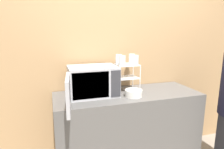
{
  "coord_description": "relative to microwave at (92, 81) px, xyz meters",
  "views": [
    {
      "loc": [
        -0.81,
        -1.71,
        1.64
      ],
      "look_at": [
        -0.18,
        0.34,
        1.16
      ],
      "focal_mm": 32.0,
      "sensor_mm": 36.0,
      "label": 1
    }
  ],
  "objects": [
    {
      "name": "glass_front_left",
      "position": [
        0.36,
        0.02,
        0.21
      ],
      "size": [
        0.07,
        0.07,
        0.11
      ],
      "color": "silver",
      "rests_on": "dish_rack"
    },
    {
      "name": "glass_back_right",
      "position": [
        0.52,
        0.14,
        0.21
      ],
      "size": [
        0.07,
        0.07,
        0.11
      ],
      "color": "silver",
      "rests_on": "dish_rack"
    },
    {
      "name": "microwave",
      "position": [
        0.0,
        0.0,
        0.0
      ],
      "size": [
        0.6,
        0.78,
        0.32
      ],
      "color": "#ADADB2",
      "rests_on": "counter"
    },
    {
      "name": "counter",
      "position": [
        0.4,
        -0.04,
        -0.63
      ],
      "size": [
        1.65,
        0.61,
        0.94
      ],
      "color": "#595654",
      "rests_on": "ground_plane"
    },
    {
      "name": "glass_front_right",
      "position": [
        0.51,
        0.01,
        0.21
      ],
      "size": [
        0.07,
        0.07,
        0.11
      ],
      "color": "silver",
      "rests_on": "dish_rack"
    },
    {
      "name": "dish_rack",
      "position": [
        0.44,
        0.08,
        0.07
      ],
      "size": [
        0.26,
        0.22,
        0.32
      ],
      "color": "white",
      "rests_on": "counter"
    },
    {
      "name": "glass_back_left",
      "position": [
        0.35,
        0.13,
        0.21
      ],
      "size": [
        0.07,
        0.07,
        0.11
      ],
      "color": "silver",
      "rests_on": "dish_rack"
    },
    {
      "name": "bowl",
      "position": [
        0.42,
        -0.16,
        -0.12
      ],
      "size": [
        0.19,
        0.19,
        0.07
      ],
      "color": "silver",
      "rests_on": "counter"
    },
    {
      "name": "wall_back",
      "position": [
        0.4,
        0.31,
        0.2
      ],
      "size": [
        8.0,
        0.06,
        2.6
      ],
      "color": "tan",
      "rests_on": "ground_plane"
    }
  ]
}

